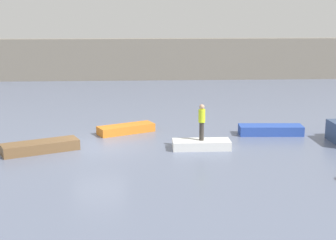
% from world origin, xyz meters
% --- Properties ---
extents(ground_plane, '(120.00, 120.00, 0.00)m').
position_xyz_m(ground_plane, '(0.00, 0.00, 0.00)').
color(ground_plane, slate).
extents(embankment_wall, '(80.00, 1.20, 3.78)m').
position_xyz_m(embankment_wall, '(0.00, 22.75, 1.89)').
color(embankment_wall, gray).
rests_on(embankment_wall, ground_plane).
extents(rowboat_brown, '(3.65, 2.42, 0.49)m').
position_xyz_m(rowboat_brown, '(-2.65, -0.71, 0.24)').
color(rowboat_brown, brown).
rests_on(rowboat_brown, ground_plane).
extents(rowboat_orange, '(3.17, 2.21, 0.44)m').
position_xyz_m(rowboat_orange, '(1.25, 2.68, 0.22)').
color(rowboat_orange, orange).
rests_on(rowboat_orange, ground_plane).
extents(rowboat_white, '(2.76, 1.07, 0.43)m').
position_xyz_m(rowboat_white, '(4.93, -0.62, 0.21)').
color(rowboat_white, white).
rests_on(rowboat_white, ground_plane).
extents(rowboat_blue, '(3.39, 1.19, 0.50)m').
position_xyz_m(rowboat_blue, '(8.93, 1.90, 0.25)').
color(rowboat_blue, '#2B4CAD').
rests_on(rowboat_blue, ground_plane).
extents(person_hiviz_shirt, '(0.32, 0.32, 1.75)m').
position_xyz_m(person_hiviz_shirt, '(4.93, -0.62, 1.40)').
color(person_hiviz_shirt, '#38332D').
rests_on(person_hiviz_shirt, rowboat_white).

